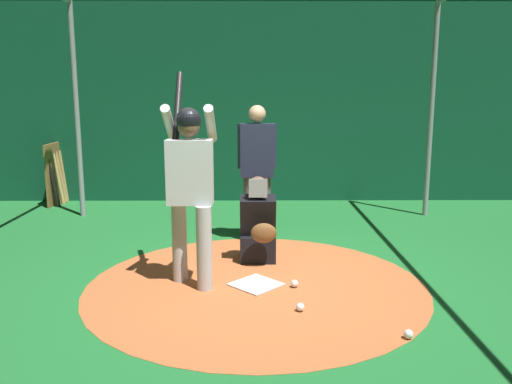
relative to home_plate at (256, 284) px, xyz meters
name	(u,v)px	position (x,y,z in m)	size (l,w,h in m)	color
ground_plane	(256,285)	(0.00, 0.00, -0.01)	(25.91, 25.91, 0.00)	#1E6B2D
dirt_circle	(256,285)	(0.00, 0.00, -0.01)	(3.37, 3.37, 0.01)	#B76033
home_plate	(256,284)	(0.00, 0.00, 0.00)	(0.42, 0.42, 0.01)	white
batter	(190,179)	(-0.03, -0.64, 1.06)	(0.68, 0.49, 2.10)	#B3B3B7
catcher	(258,228)	(-0.78, 0.03, 0.37)	(0.58, 0.40, 0.98)	black
umpire	(257,166)	(-1.61, 0.03, 0.97)	(0.22, 0.49, 1.74)	#4C4C51
back_wall	(254,94)	(-4.25, 0.00, 1.86)	(0.22, 9.91, 3.71)	#0F472D
cage_frame	(256,51)	(0.00, 0.00, 2.26)	(6.12, 5.44, 3.23)	gray
bat_rack	(58,175)	(-4.01, -3.40, 0.48)	(0.94, 0.21, 1.05)	olive
baseball_0	(300,307)	(0.64, 0.38, 0.03)	(0.07, 0.07, 0.07)	white
baseball_1	(408,334)	(1.16, 1.18, 0.03)	(0.07, 0.07, 0.07)	white
baseball_2	(295,283)	(0.06, 0.38, 0.03)	(0.07, 0.07, 0.07)	white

